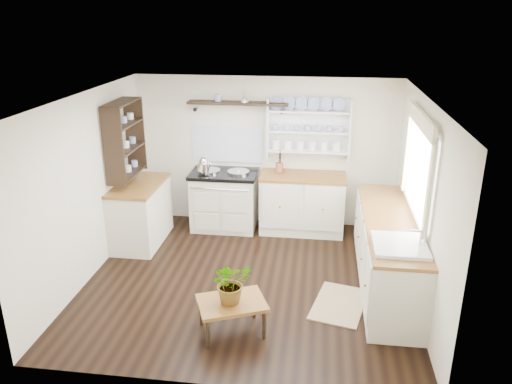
% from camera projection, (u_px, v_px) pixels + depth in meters
% --- Properties ---
extents(floor, '(4.00, 3.80, 0.01)m').
position_uv_depth(floor, '(248.00, 280.00, 6.32)').
color(floor, black).
rests_on(floor, ground).
extents(wall_back, '(4.00, 0.02, 2.30)m').
position_uv_depth(wall_back, '(266.00, 152.00, 7.68)').
color(wall_back, silver).
rests_on(wall_back, ground).
extents(wall_right, '(0.02, 3.80, 2.30)m').
position_uv_depth(wall_right, '(421.00, 203.00, 5.67)').
color(wall_right, silver).
rests_on(wall_right, ground).
extents(wall_left, '(0.02, 3.80, 2.30)m').
position_uv_depth(wall_left, '(88.00, 188.00, 6.17)').
color(wall_left, silver).
rests_on(wall_left, ground).
extents(ceiling, '(4.00, 3.80, 0.01)m').
position_uv_depth(ceiling, '(247.00, 98.00, 5.52)').
color(ceiling, white).
rests_on(ceiling, wall_back).
extents(window, '(0.08, 1.55, 1.22)m').
position_uv_depth(window, '(418.00, 164.00, 5.67)').
color(window, white).
rests_on(window, wall_right).
extents(aga_cooker, '(1.01, 0.70, 0.93)m').
position_uv_depth(aga_cooker, '(225.00, 200.00, 7.69)').
color(aga_cooker, beige).
rests_on(aga_cooker, floor).
extents(back_cabinets, '(1.27, 0.63, 0.90)m').
position_uv_depth(back_cabinets, '(302.00, 203.00, 7.57)').
color(back_cabinets, '#EEE7CD').
rests_on(back_cabinets, floor).
extents(right_cabinets, '(0.62, 2.43, 0.90)m').
position_uv_depth(right_cabinets, '(388.00, 252.00, 6.04)').
color(right_cabinets, '#EEE7CD').
rests_on(right_cabinets, floor).
extents(belfast_sink, '(0.55, 0.60, 0.45)m').
position_uv_depth(belfast_sink, '(399.00, 255.00, 5.23)').
color(belfast_sink, white).
rests_on(belfast_sink, right_cabinets).
extents(left_cabinets, '(0.62, 1.13, 0.90)m').
position_uv_depth(left_cabinets, '(141.00, 212.00, 7.20)').
color(left_cabinets, '#EEE7CD').
rests_on(left_cabinets, floor).
extents(plate_rack, '(1.20, 0.22, 0.90)m').
position_uv_depth(plate_rack, '(309.00, 128.00, 7.43)').
color(plate_rack, white).
rests_on(plate_rack, wall_back).
extents(high_shelf, '(1.50, 0.29, 0.16)m').
position_uv_depth(high_shelf, '(238.00, 104.00, 7.36)').
color(high_shelf, black).
rests_on(high_shelf, wall_back).
extents(left_shelving, '(0.28, 0.80, 1.05)m').
position_uv_depth(left_shelving, '(125.00, 139.00, 6.84)').
color(left_shelving, black).
rests_on(left_shelving, wall_left).
extents(kettle, '(0.19, 0.19, 0.23)m').
position_uv_depth(kettle, '(204.00, 165.00, 7.41)').
color(kettle, silver).
rests_on(kettle, aga_cooker).
extents(utensil_crock, '(0.12, 0.12, 0.14)m').
position_uv_depth(utensil_crock, '(279.00, 167.00, 7.51)').
color(utensil_crock, brown).
rests_on(utensil_crock, back_cabinets).
extents(center_table, '(0.83, 0.72, 0.37)m').
position_uv_depth(center_table, '(232.00, 305.00, 5.19)').
color(center_table, brown).
rests_on(center_table, floor).
extents(potted_plant, '(0.53, 0.51, 0.45)m').
position_uv_depth(potted_plant, '(231.00, 282.00, 5.10)').
color(potted_plant, '#3F7233').
rests_on(potted_plant, center_table).
extents(floor_rug, '(0.73, 0.95, 0.02)m').
position_uv_depth(floor_rug, '(339.00, 304.00, 5.79)').
color(floor_rug, '#786246').
rests_on(floor_rug, floor).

